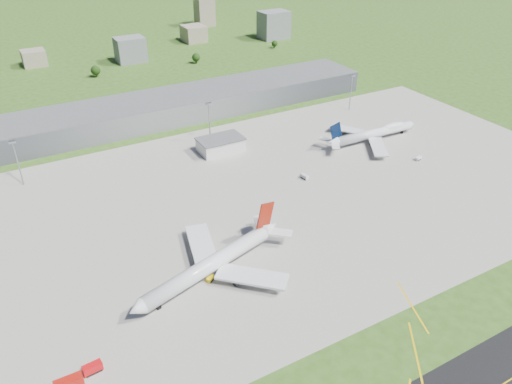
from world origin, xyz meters
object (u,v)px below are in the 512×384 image
fire_truck (69,383)px  crash_tender (93,368)px  airliner_red_twin (214,263)px  tug_yellow (210,279)px  van_white_far (418,158)px  airliner_blue_quad (374,133)px  van_white_near (305,177)px

fire_truck → crash_tender: 8.30m
airliner_red_twin → tug_yellow: (-3.28, -2.86, -4.72)m
fire_truck → tug_yellow: size_ratio=2.13×
fire_truck → van_white_far: 219.56m
airliner_blue_quad → van_white_far: 34.24m
van_white_far → tug_yellow: bearing=-177.1°
airliner_blue_quad → crash_tender: 218.68m
airliner_blue_quad → crash_tender: (-198.20, -92.35, -3.41)m
van_white_far → crash_tender: bearing=-174.6°
tug_yellow → van_white_near: size_ratio=0.83×
fire_truck → tug_yellow: bearing=23.0°
airliner_blue_quad → van_white_far: airliner_blue_quad is taller
crash_tender → van_white_near: size_ratio=1.29×
airliner_blue_quad → airliner_red_twin: bearing=-152.9°
crash_tender → van_white_far: size_ratio=1.51×
airliner_red_twin → van_white_near: (77.03, 48.02, -4.42)m
airliner_red_twin → van_white_near: size_ratio=15.14×
crash_tender → tug_yellow: (52.06, 21.96, -0.70)m
fire_truck → tug_yellow: (59.97, 24.45, -0.99)m
airliner_blue_quad → van_white_near: airliner_blue_quad is taller
airliner_red_twin → fire_truck: (-63.25, -27.31, -3.73)m
van_white_near → airliner_blue_quad: bearing=-82.4°
van_white_near → fire_truck: bearing=109.3°
fire_truck → tug_yellow: fire_truck is taller
airliner_blue_quad → fire_truck: bearing=-153.5°
crash_tender → tug_yellow: size_ratio=1.56×
van_white_near → van_white_far: bearing=-110.3°
crash_tender → van_white_near: crash_tender is taller
airliner_blue_quad → fire_truck: airliner_blue_quad is taller
fire_truck → van_white_far: bearing=17.0°
van_white_near → van_white_far: 71.99m
van_white_near → airliner_red_twin: bearing=113.0°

